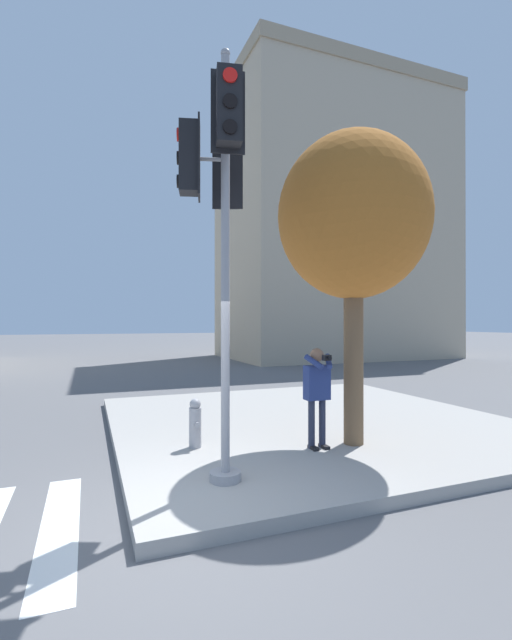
# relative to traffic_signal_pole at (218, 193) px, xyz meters

# --- Properties ---
(ground_plane) EXTENTS (160.00, 160.00, 0.00)m
(ground_plane) POSITION_rel_traffic_signal_pole_xyz_m (-0.66, -0.72, -3.91)
(ground_plane) COLOR #5B5B5E
(sidewalk_corner) EXTENTS (8.00, 8.00, 0.18)m
(sidewalk_corner) POSITION_rel_traffic_signal_pole_xyz_m (2.84, 2.78, -3.82)
(sidewalk_corner) COLOR #9E9B96
(sidewalk_corner) RESTS_ON ground_plane
(traffic_signal_pole) EXTENTS (0.99, 1.23, 5.61)m
(traffic_signal_pole) POSITION_rel_traffic_signal_pole_xyz_m (0.00, 0.00, 0.00)
(traffic_signal_pole) COLOR #939399
(traffic_signal_pole) RESTS_ON sidewalk_corner
(person_photographer) EXTENTS (0.50, 0.53, 1.63)m
(person_photographer) POSITION_rel_traffic_signal_pole_xyz_m (1.92, 0.80, -2.75)
(person_photographer) COLOR black
(person_photographer) RESTS_ON sidewalk_corner
(street_tree) EXTENTS (2.56, 2.56, 5.26)m
(street_tree) POSITION_rel_traffic_signal_pole_xyz_m (2.61, 0.79, 0.08)
(street_tree) COLOR brown
(street_tree) RESTS_ON sidewalk_corner
(fire_hydrant) EXTENTS (0.20, 0.26, 0.80)m
(fire_hydrant) POSITION_rel_traffic_signal_pole_xyz_m (0.07, 1.56, -3.34)
(fire_hydrant) COLOR #99999E
(fire_hydrant) RESTS_ON sidewalk_corner
(building_right) EXTENTS (13.74, 8.46, 17.22)m
(building_right) POSITION_rel_traffic_signal_pole_xyz_m (13.19, 18.36, 4.71)
(building_right) COLOR tan
(building_right) RESTS_ON ground_plane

